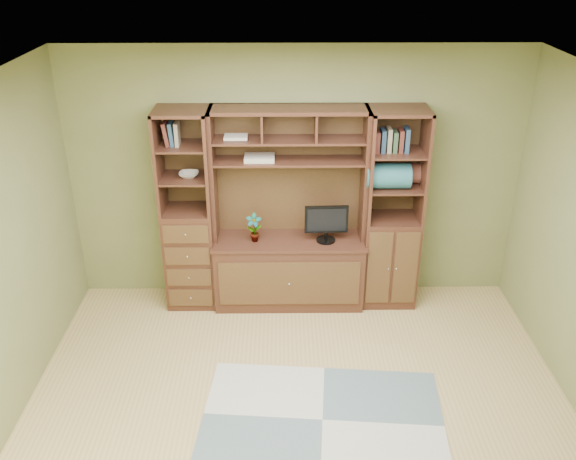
{
  "coord_description": "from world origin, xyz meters",
  "views": [
    {
      "loc": [
        -0.13,
        -3.7,
        3.53
      ],
      "look_at": [
        -0.08,
        1.2,
        1.1
      ],
      "focal_mm": 38.0,
      "sensor_mm": 36.0,
      "label": 1
    }
  ],
  "objects_px": {
    "center_hutch": "(289,213)",
    "right_tower": "(392,211)",
    "left_tower": "(188,211)",
    "monitor": "(327,217)"
  },
  "relations": [
    {
      "from": "center_hutch",
      "to": "right_tower",
      "type": "relative_size",
      "value": 1.0
    },
    {
      "from": "center_hutch",
      "to": "right_tower",
      "type": "height_order",
      "value": "same"
    },
    {
      "from": "left_tower",
      "to": "center_hutch",
      "type": "bearing_deg",
      "value": -2.29
    },
    {
      "from": "right_tower",
      "to": "left_tower",
      "type": "bearing_deg",
      "value": 180.0
    },
    {
      "from": "left_tower",
      "to": "monitor",
      "type": "xyz_separation_m",
      "value": [
        1.37,
        -0.07,
        -0.03
      ]
    },
    {
      "from": "left_tower",
      "to": "right_tower",
      "type": "relative_size",
      "value": 1.0
    },
    {
      "from": "center_hutch",
      "to": "right_tower",
      "type": "xyz_separation_m",
      "value": [
        1.02,
        0.04,
        0.0
      ]
    },
    {
      "from": "monitor",
      "to": "right_tower",
      "type": "bearing_deg",
      "value": 4.38
    },
    {
      "from": "center_hutch",
      "to": "left_tower",
      "type": "xyz_separation_m",
      "value": [
        -1.0,
        0.04,
        0.0
      ]
    },
    {
      "from": "left_tower",
      "to": "monitor",
      "type": "height_order",
      "value": "left_tower"
    }
  ]
}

